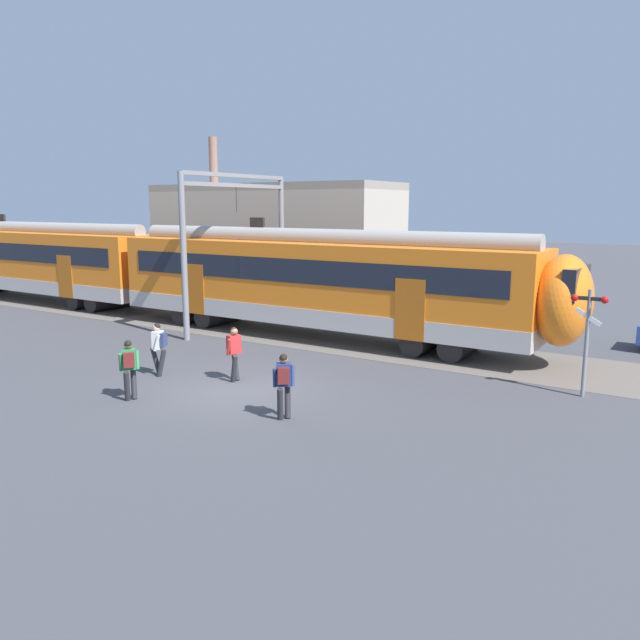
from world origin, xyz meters
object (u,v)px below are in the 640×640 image
pedestrian_white (159,345)px  pedestrian_navy (284,381)px  pedestrian_green (129,365)px  pedestrian_red (234,349)px  commuter_train (161,269)px  crossing_signal (588,326)px

pedestrian_white → pedestrian_navy: 5.75m
pedestrian_green → pedestrian_red: 3.19m
commuter_train → pedestrian_green: (8.95, -9.65, -1.26)m
pedestrian_navy → crossing_signal: bearing=45.3°
pedestrian_white → crossing_signal: (11.51, 4.76, 1.02)m
pedestrian_red → pedestrian_navy: 3.82m
pedestrian_red → crossing_signal: 10.03m
commuter_train → pedestrian_red: 12.19m
pedestrian_green → pedestrian_red: bearing=68.6°
commuter_train → pedestrian_red: bearing=-33.5°
pedestrian_green → pedestrian_navy: size_ratio=1.00×
commuter_train → pedestrian_navy: 16.00m
commuter_train → pedestrian_white: size_ratio=22.83×
pedestrian_white → pedestrian_red: same height
pedestrian_navy → crossing_signal: crossing_signal is taller
pedestrian_navy → crossing_signal: size_ratio=0.56×
commuter_train → crossing_signal: 19.46m
pedestrian_white → pedestrian_green: (1.20, -2.18, 0.00)m
pedestrian_red → pedestrian_navy: size_ratio=1.00×
commuter_train → crossing_signal: bearing=-8.0°
pedestrian_red → crossing_signal: bearing=23.4°
pedestrian_white → crossing_signal: bearing=22.5°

